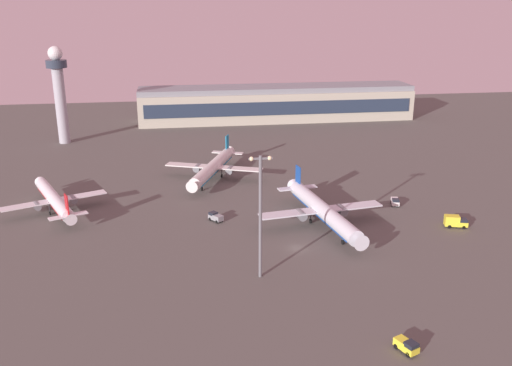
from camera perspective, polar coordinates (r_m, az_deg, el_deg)
name	(u,v)px	position (r m, az deg, el deg)	size (l,w,h in m)	color
ground_plane	(297,248)	(129.85, 4.30, -6.78)	(416.00, 416.00, 0.00)	#56544F
terminal_building	(276,103)	(268.53, 2.13, 8.26)	(130.83, 22.40, 16.40)	#B2AD99
control_tower	(59,88)	(234.36, -19.75, 9.25)	(8.00, 8.00, 38.55)	#A8A8B2
airplane_far_stand	(322,210)	(141.93, 6.88, -2.80)	(33.30, 42.62, 10.95)	silver
airplane_mid_apron	(55,200)	(159.94, -20.16, -1.62)	(26.91, 34.08, 9.22)	white
airplane_terminal_side	(213,167)	(178.29, -4.45, 1.66)	(31.33, 39.74, 10.64)	silver
catering_truck	(455,221)	(149.59, 19.96, -3.75)	(6.07, 3.77, 3.05)	yellow
cargo_loader	(407,346)	(97.44, 15.35, -15.94)	(3.43, 4.58, 2.25)	yellow
maintenance_van	(216,217)	(144.94, -4.21, -3.52)	(4.02, 4.50, 2.25)	gray
baggage_tractor	(395,201)	(160.34, 14.22, -1.87)	(2.93, 4.50, 2.25)	white
apron_light_west	(260,210)	(110.89, 0.46, -2.79)	(4.80, 0.90, 26.38)	slate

